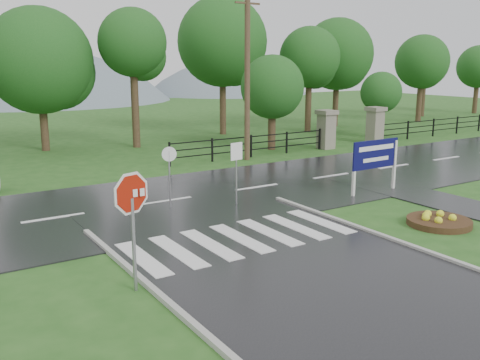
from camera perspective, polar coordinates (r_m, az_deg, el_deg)
ground at (r=11.84m, az=13.60°, el=-12.89°), size 120.00×120.00×0.00m
main_road at (r=19.63m, az=-7.88°, el=-2.34°), size 90.00×8.00×0.04m
walkway at (r=20.51m, az=22.09°, el=-2.52°), size 2.20×11.00×0.04m
crosswalk at (r=15.40m, az=0.05°, el=-6.20°), size 6.50×2.80×0.02m
pillar_west at (r=31.50m, az=9.19°, el=5.44°), size 1.00×1.00×2.24m
pillar_east at (r=34.28m, az=14.21°, el=5.79°), size 1.00×1.00×2.24m
fence_west at (r=28.36m, az=1.19°, el=3.89°), size 9.58×0.08×1.20m
fence_east at (r=42.77m, az=24.16°, el=5.77°), size 20.58×0.08×1.20m
hills at (r=75.99m, az=-22.88°, el=-4.09°), size 102.00×48.00×48.00m
treeline at (r=32.89m, az=-16.66°, el=3.30°), size 83.20×5.20×10.00m
stop_sign at (r=11.77m, az=-11.46°, el=-2.59°), size 1.22×0.43×2.88m
estate_billboard at (r=21.10m, az=14.25°, el=2.42°), size 2.38×0.12×2.08m
flower_bed at (r=17.85m, az=20.47°, el=-4.08°), size 1.97×1.97×0.39m
reg_sign_small at (r=18.60m, az=-0.39°, el=1.97°), size 0.50×0.08×2.26m
reg_sign_round at (r=18.41m, az=-7.53°, el=1.10°), size 0.49×0.16×2.18m
utility_pole_east at (r=27.30m, az=0.78°, el=11.05°), size 1.50×0.28×8.42m
entrance_tree_left at (r=30.69m, az=3.47°, el=9.84°), size 3.60×3.60×5.38m
entrance_tree_right at (r=36.62m, az=14.82°, el=8.99°), size 2.68×2.68×4.34m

